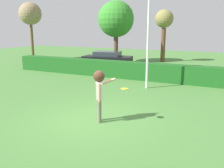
% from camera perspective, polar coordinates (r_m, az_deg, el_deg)
% --- Properties ---
extents(ground_plane, '(60.00, 60.00, 0.00)m').
position_cam_1_polar(ground_plane, '(9.01, -3.67, -8.22)').
color(ground_plane, '#487B39').
extents(person, '(0.61, 0.78, 1.82)m').
position_cam_1_polar(person, '(8.52, -2.92, -0.96)').
color(person, '#716B5A').
rests_on(person, ground).
extents(frisbee, '(0.26, 0.26, 0.04)m').
position_cam_1_polar(frisbee, '(8.45, 2.89, -1.08)').
color(frisbee, yellow).
extents(lamppost, '(0.24, 0.24, 6.64)m').
position_cam_1_polar(lamppost, '(13.46, 8.36, 14.34)').
color(lamppost, silver).
rests_on(lamppost, ground).
extents(hedge_row, '(21.64, 0.90, 1.08)m').
position_cam_1_polar(hedge_row, '(15.73, 10.26, 2.65)').
color(hedge_row, '#1C571C').
rests_on(hedge_row, ground).
extents(parked_car_black, '(4.44, 2.43, 1.25)m').
position_cam_1_polar(parked_car_black, '(21.86, -1.05, 5.98)').
color(parked_car_black, black).
rests_on(parked_car_black, ground).
extents(bare_elm_tree, '(2.24, 2.24, 5.78)m').
position_cam_1_polar(bare_elm_tree, '(27.25, -18.18, 14.92)').
color(bare_elm_tree, brown).
rests_on(bare_elm_tree, ground).
extents(birch_tree, '(3.37, 3.37, 5.76)m').
position_cam_1_polar(birch_tree, '(24.10, 0.91, 14.56)').
color(birch_tree, brown).
rests_on(birch_tree, ground).
extents(maple_tree, '(1.72, 1.72, 4.97)m').
position_cam_1_polar(maple_tree, '(24.90, 11.83, 13.84)').
color(maple_tree, brown).
rests_on(maple_tree, ground).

